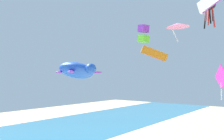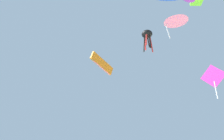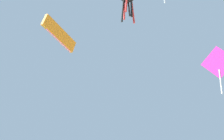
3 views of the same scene
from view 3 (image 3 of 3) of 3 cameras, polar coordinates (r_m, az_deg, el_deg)
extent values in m
cube|color=#E02D9E|center=(22.47, 23.47, 1.68)|extent=(2.23, 1.91, 2.89)
cylinder|color=white|center=(22.08, 23.91, -2.45)|extent=(0.10, 0.10, 2.04)
cylinder|color=black|center=(33.68, 3.97, 13.99)|extent=(0.42, 0.36, 2.19)
cylinder|color=red|center=(33.38, 2.85, 13.67)|extent=(0.49, 0.36, 2.79)
cylinder|color=black|center=(32.67, 2.53, 13.74)|extent=(0.27, 0.58, 3.38)
cylinder|color=red|center=(32.56, 3.36, 15.08)|extent=(0.42, 0.36, 2.19)
cylinder|color=black|center=(32.57, 4.53, 14.48)|extent=(0.49, 0.36, 2.79)
cylinder|color=red|center=(32.99, 4.83, 13.48)|extent=(0.27, 0.58, 3.38)
cube|color=orange|center=(26.42, -12.08, 8.12)|extent=(3.43, 3.91, 2.91)
cube|color=pink|center=(26.18, -12.16, 6.87)|extent=(2.54, 2.89, 1.64)
camera|label=1|loc=(24.87, 100.60, 16.50)|focal=37.23mm
camera|label=2|loc=(2.60, 159.30, -2.11)|focal=29.18mm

